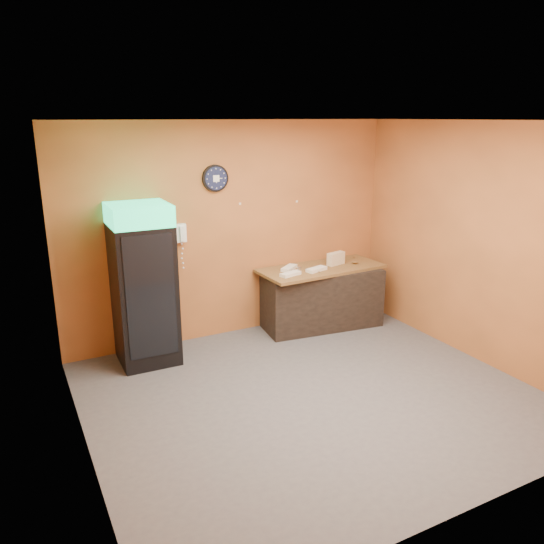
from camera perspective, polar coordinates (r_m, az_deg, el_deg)
floor at (r=5.77m, az=4.25°, el=-13.09°), size 4.50×4.50×0.00m
back_wall at (r=6.95m, az=-4.19°, el=4.43°), size 4.50×0.02×2.80m
left_wall at (r=4.51m, az=-20.55°, el=-3.25°), size 0.02×4.00×2.80m
right_wall at (r=6.67m, az=21.25°, el=2.83°), size 0.02×4.00×2.80m
ceiling at (r=5.02m, az=4.95°, el=15.94°), size 4.50×4.00×0.02m
beverage_cooler at (r=6.31m, az=-13.54°, el=-1.66°), size 0.68×0.69×1.90m
prep_counter at (r=7.43m, az=5.24°, el=-2.76°), size 1.69×0.91×0.81m
wall_clock at (r=6.72m, az=-6.11°, el=10.00°), size 0.34×0.06×0.34m
wall_phone at (r=6.64m, az=-9.76°, el=4.15°), size 0.12×0.11×0.23m
butcher_paper at (r=7.30m, az=5.33°, el=0.39°), size 1.76×0.81×0.04m
sub_roll_stack at (r=7.42m, az=6.88°, el=1.45°), size 0.29×0.16×0.17m
wrapped_sandwich_left at (r=6.88m, az=2.00°, el=-0.21°), size 0.31×0.18×0.04m
wrapped_sandwich_mid at (r=7.11m, az=4.81°, el=0.29°), size 0.32×0.20×0.04m
wrapped_sandwich_right at (r=7.15m, az=1.85°, el=0.44°), size 0.31×0.27×0.04m
kitchen_tool at (r=7.12m, az=2.95°, el=0.40°), size 0.05×0.05×0.05m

